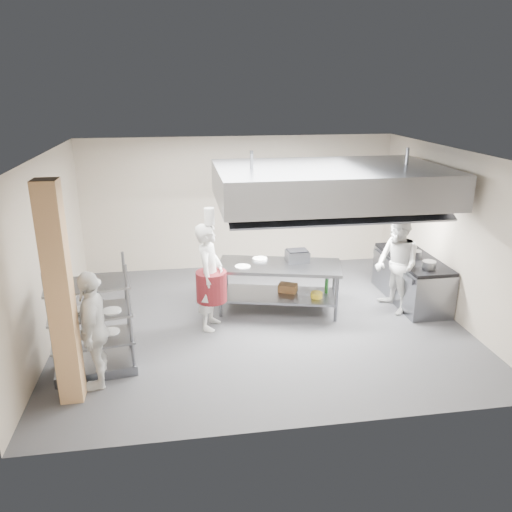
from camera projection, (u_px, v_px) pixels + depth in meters
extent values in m
plane|color=#2E2E30|center=(261.00, 321.00, 9.02)|extent=(7.00, 7.00, 0.00)
plane|color=silver|center=(261.00, 154.00, 8.04)|extent=(7.00, 7.00, 0.00)
plane|color=#B1A18C|center=(239.00, 203.00, 11.33)|extent=(7.00, 0.00, 7.00)
plane|color=#B1A18C|center=(47.00, 252.00, 8.02)|extent=(0.00, 6.00, 6.00)
plane|color=#B1A18C|center=(451.00, 233.00, 9.04)|extent=(0.00, 6.00, 6.00)
cube|color=tan|center=(60.00, 297.00, 6.33)|extent=(0.30, 0.30, 3.00)
cube|color=slate|center=(330.00, 184.00, 8.80)|extent=(4.00, 2.50, 0.60)
cube|color=white|center=(280.00, 203.00, 8.77)|extent=(1.60, 0.12, 0.04)
cube|color=white|center=(377.00, 200.00, 9.04)|extent=(1.60, 0.12, 0.04)
cube|color=slate|center=(318.00, 202.00, 11.45)|extent=(1.50, 0.28, 0.04)
cube|color=slate|center=(279.00, 266.00, 9.21)|extent=(2.42, 1.46, 0.06)
cube|color=slate|center=(279.00, 295.00, 9.40)|extent=(2.22, 1.33, 0.04)
cube|color=gray|center=(411.00, 280.00, 9.79)|extent=(0.80, 2.00, 0.84)
cube|color=black|center=(413.00, 258.00, 9.65)|extent=(0.78, 1.96, 0.06)
imported|color=silver|center=(210.00, 277.00, 8.52)|extent=(0.65, 0.80, 1.88)
imported|color=silver|center=(397.00, 265.00, 9.16)|extent=(0.80, 0.98, 1.84)
imported|color=silver|center=(94.00, 329.00, 6.87)|extent=(0.43, 1.01, 1.71)
cube|color=gray|center=(297.00, 256.00, 9.34)|extent=(0.43, 0.34, 0.20)
cube|color=brown|center=(288.00, 288.00, 9.49)|extent=(0.41, 0.36, 0.15)
cylinder|color=gray|center=(415.00, 255.00, 9.52)|extent=(0.23, 0.23, 0.16)
cylinder|color=white|center=(93.00, 337.00, 7.28)|extent=(0.28, 0.28, 0.05)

